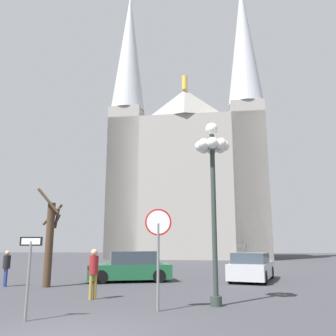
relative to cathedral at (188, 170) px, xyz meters
The scene contains 9 objects.
cathedral is the anchor object (origin of this frame).
stop_sign 35.60m from the cathedral, 89.79° to the right, with size 0.80×0.11×2.94m.
one_way_arrow_sign 37.44m from the cathedral, 94.85° to the right, with size 0.59×0.08×2.09m.
street_lamp 34.13m from the cathedral, 86.85° to the right, with size 1.17×1.17×5.97m.
bare_tree 31.12m from the cathedral, 100.50° to the right, with size 1.06×1.04×4.36m.
parked_car_near_silver 28.05m from the cathedral, 81.11° to the right, with size 3.01×4.88×1.42m.
parked_car_far_green 28.77m from the cathedral, 94.63° to the right, with size 4.44×2.79×1.50m.
pedestrian_walking 34.09m from the cathedral, 94.20° to the right, with size 0.32×0.32×1.71m.
pedestrian_standing 31.83m from the cathedral, 104.18° to the right, with size 0.32×0.32×1.57m.
Camera 1 is at (2.82, -7.60, 1.95)m, focal length 38.03 mm.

